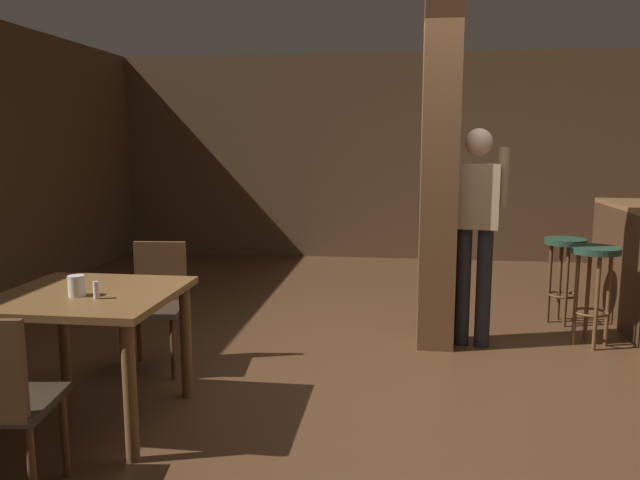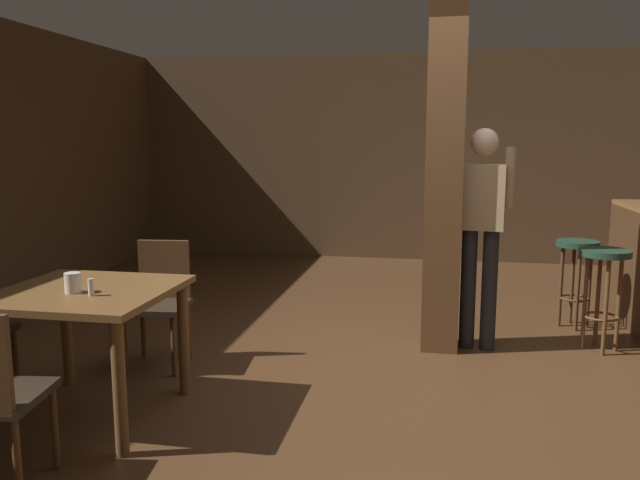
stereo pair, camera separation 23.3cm
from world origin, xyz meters
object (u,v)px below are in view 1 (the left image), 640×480
salt_shaker (96,290)px  bar_stool_mid (564,260)px  standing_person (476,222)px  napkin_cup (76,286)px  dining_table (90,314)px  bar_stool_near (594,271)px  chair_north (157,298)px

salt_shaker → bar_stool_mid: size_ratio=0.13×
standing_person → bar_stool_mid: bearing=40.4°
napkin_cup → salt_shaker: bearing=-18.0°
dining_table → bar_stool_near: 3.74m
dining_table → bar_stool_near: (3.27, 1.81, -0.04)m
bar_stool_near → dining_table: bearing=-151.0°
standing_person → bar_stool_near: size_ratio=2.14×
dining_table → chair_north: 0.93m
chair_north → standing_person: bearing=18.6°
bar_stool_near → bar_stool_mid: (-0.07, 0.62, -0.03)m
bar_stool_near → chair_north: bearing=-164.6°
napkin_cup → bar_stool_mid: size_ratio=0.15×
dining_table → bar_stool_mid: size_ratio=1.26×
dining_table → bar_stool_mid: (3.20, 2.43, -0.07)m
chair_north → bar_stool_near: size_ratio=1.11×
dining_table → standing_person: standing_person is taller
salt_shaker → bar_stool_near: salt_shaker is taller
bar_stool_mid → salt_shaker: bearing=-140.2°
chair_north → standing_person: 2.48m
chair_north → standing_person: standing_person is taller
salt_shaker → bar_stool_near: 3.71m
napkin_cup → standing_person: standing_person is taller
dining_table → standing_person: (2.33, 1.69, 0.36)m
standing_person → bar_stool_mid: 1.22m
dining_table → bar_stool_near: bearing=29.0°
salt_shaker → bar_stool_near: size_ratio=0.12×
napkin_cup → bar_stool_near: size_ratio=0.14×
chair_north → bar_stool_near: (3.25, 0.90, 0.10)m
chair_north → bar_stool_near: 3.37m
dining_table → salt_shaker: bearing=-49.3°
napkin_cup → standing_person: size_ratio=0.07×
bar_stool_near → bar_stool_mid: 0.62m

